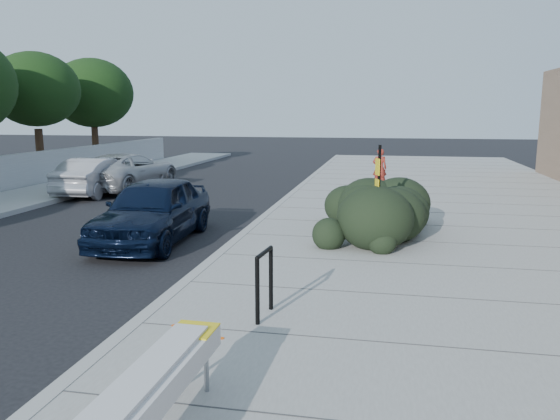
{
  "coord_description": "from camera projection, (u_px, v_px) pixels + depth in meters",
  "views": [
    {
      "loc": [
        3.53,
        -8.97,
        3.17
      ],
      "look_at": [
        1.19,
        2.87,
        1.0
      ],
      "focal_mm": 35.0,
      "sensor_mm": 36.0,
      "label": 1
    }
  ],
  "objects": [
    {
      "name": "sign_post",
      "position": [
        378.0,
        189.0,
        12.26
      ],
      "size": [
        0.13,
        0.26,
        2.3
      ],
      "rotation": [
        0.0,
        0.0,
        0.34
      ],
      "color": "black",
      "rests_on": "sidewalk_near"
    },
    {
      "name": "curb_near",
      "position": [
        252.0,
        228.0,
        14.71
      ],
      "size": [
        0.22,
        50.0,
        0.17
      ],
      "primitive_type": "cube",
      "color": "#9E9E99",
      "rests_on": "ground"
    },
    {
      "name": "hedge",
      "position": [
        375.0,
        201.0,
        13.79
      ],
      "size": [
        3.59,
        4.81,
        1.62
      ],
      "primitive_type": "ellipsoid",
      "rotation": [
        0.0,
        0.0,
        -0.38
      ],
      "color": "black",
      "rests_on": "sidewalk_near"
    },
    {
      "name": "tree_far_f",
      "position": [
        92.0,
        93.0,
        29.89
      ],
      "size": [
        4.4,
        4.4,
        6.07
      ],
      "color": "#332114",
      "rests_on": "ground"
    },
    {
      "name": "tree_far_e",
      "position": [
        35.0,
        90.0,
        25.06
      ],
      "size": [
        4.0,
        4.0,
        5.9
      ],
      "color": "#332114",
      "rests_on": "ground"
    },
    {
      "name": "sidewalk_near",
      "position": [
        469.0,
        238.0,
        13.64
      ],
      "size": [
        11.2,
        50.0,
        0.15
      ],
      "primitive_type": "cube",
      "color": "gray",
      "rests_on": "ground"
    },
    {
      "name": "suv_silver",
      "position": [
        126.0,
        171.0,
        22.52
      ],
      "size": [
        2.9,
        5.62,
        1.51
      ],
      "primitive_type": "imported",
      "rotation": [
        0.0,
        0.0,
        3.07
      ],
      "color": "#A9ACAF",
      "rests_on": "ground"
    },
    {
      "name": "ground",
      "position": [
        185.0,
        289.0,
        9.9
      ],
      "size": [
        120.0,
        120.0,
        0.0
      ],
      "primitive_type": "plane",
      "color": "black",
      "rests_on": "ground"
    },
    {
      "name": "sedan_navy",
      "position": [
        153.0,
        210.0,
        13.4
      ],
      "size": [
        2.07,
        4.75,
        1.59
      ],
      "primitive_type": "imported",
      "rotation": [
        0.0,
        0.0,
        0.04
      ],
      "color": "black",
      "rests_on": "ground"
    },
    {
      "name": "wagon_silver",
      "position": [
        98.0,
        176.0,
        21.14
      ],
      "size": [
        1.58,
        4.39,
        1.44
      ],
      "primitive_type": "imported",
      "rotation": [
        0.0,
        0.0,
        3.16
      ],
      "color": "#A2A1A6",
      "rests_on": "ground"
    },
    {
      "name": "bench",
      "position": [
        158.0,
        381.0,
        5.09
      ],
      "size": [
        0.53,
        2.32,
        0.69
      ],
      "rotation": [
        0.0,
        0.0,
        -0.02
      ],
      "color": "gray",
      "rests_on": "sidewalk_near"
    },
    {
      "name": "bike_rack",
      "position": [
        264.0,
        277.0,
        8.08
      ],
      "size": [
        0.13,
        0.7,
        1.02
      ],
      "rotation": [
        0.0,
        0.0,
        -0.1
      ],
      "color": "black",
      "rests_on": "sidewalk_near"
    },
    {
      "name": "pedestrian",
      "position": [
        380.0,
        168.0,
        22.09
      ],
      "size": [
        0.61,
        0.43,
        1.57
      ],
      "primitive_type": "imported",
      "rotation": [
        0.0,
        0.0,
        3.23
      ],
      "color": "maroon",
      "rests_on": "sidewalk_near"
    }
  ]
}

